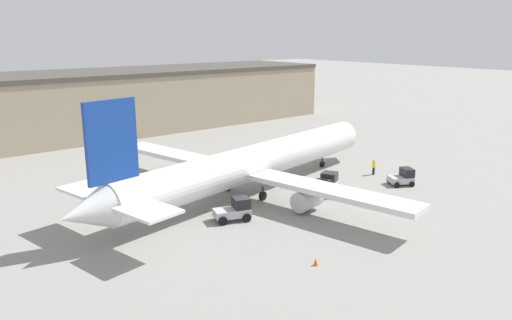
{
  "coord_description": "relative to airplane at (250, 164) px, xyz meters",
  "views": [
    {
      "loc": [
        -32.12,
        -39.09,
        16.34
      ],
      "look_at": [
        0.0,
        0.0,
        3.43
      ],
      "focal_mm": 35.0,
      "sensor_mm": 36.0,
      "label": 1
    }
  ],
  "objects": [
    {
      "name": "ground_plane",
      "position": [
        0.99,
        0.19,
        -3.21
      ],
      "size": [
        400.0,
        400.0,
        0.0
      ],
      "primitive_type": "plane",
      "color": "gray"
    },
    {
      "name": "terminal_building",
      "position": [
        7.01,
        41.72,
        1.91
      ],
      "size": [
        72.82,
        18.05,
        10.23
      ],
      "color": "gray",
      "rests_on": "ground_plane"
    },
    {
      "name": "airplane",
      "position": [
        0.0,
        0.0,
        0.0
      ],
      "size": [
        42.89,
        37.4,
        11.49
      ],
      "rotation": [
        0.0,
        0.0,
        0.19
      ],
      "color": "silver",
      "rests_on": "ground_plane"
    },
    {
      "name": "ground_crew_worker",
      "position": [
        15.89,
        -3.7,
        -2.23
      ],
      "size": [
        0.4,
        0.4,
        1.83
      ],
      "rotation": [
        0.0,
        0.0,
        6.05
      ],
      "color": "#1E2338",
      "rests_on": "ground_plane"
    },
    {
      "name": "baggage_tug",
      "position": [
        -5.82,
        -5.11,
        -2.24
      ],
      "size": [
        3.56,
        2.85,
        2.05
      ],
      "rotation": [
        0.0,
        0.0,
        -0.33
      ],
      "color": "#B2B2B7",
      "rests_on": "ground_plane"
    },
    {
      "name": "belt_loader_truck",
      "position": [
        6.44,
        -4.98,
        -2.2
      ],
      "size": [
        3.87,
        3.24,
        2.09
      ],
      "rotation": [
        0.0,
        0.0,
        0.46
      ],
      "color": "beige",
      "rests_on": "ground_plane"
    },
    {
      "name": "pushback_tug",
      "position": [
        15.06,
        -8.3,
        -2.35
      ],
      "size": [
        3.1,
        3.0,
        1.86
      ],
      "rotation": [
        0.0,
        0.0,
        -0.51
      ],
      "color": "#B2B2B7",
      "rests_on": "ground_plane"
    },
    {
      "name": "safety_cone_near",
      "position": [
        -6.75,
        -16.06,
        -2.94
      ],
      "size": [
        0.36,
        0.36,
        0.55
      ],
      "color": "#EF590F",
      "rests_on": "ground_plane"
    }
  ]
}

